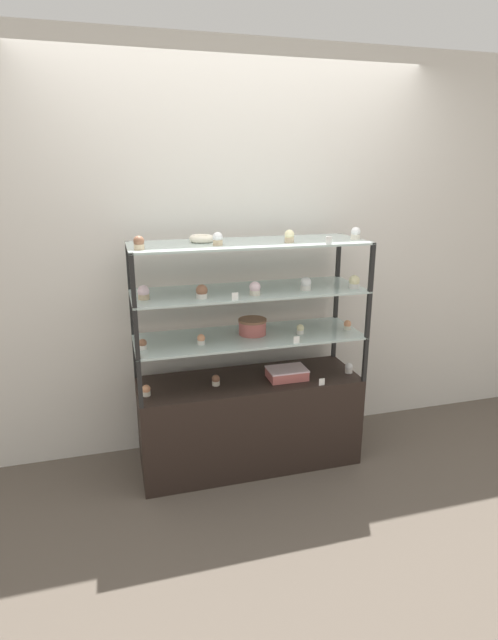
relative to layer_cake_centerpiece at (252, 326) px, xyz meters
name	(u,v)px	position (x,y,z in m)	size (l,w,h in m)	color
ground_plane	(249,460)	(-0.03, -0.02, -0.92)	(20.00, 20.00, 0.00)	brown
back_wall	(233,256)	(-0.03, 0.35, 0.38)	(8.00, 0.05, 2.60)	silver
display_base	(249,421)	(-0.03, -0.02, -0.63)	(1.38, 0.47, 0.58)	black
display_riser_lower	(249,338)	(-0.03, -0.02, -0.07)	(1.38, 0.47, 0.29)	black
display_riser_middle	(249,293)	(-0.03, -0.02, 0.22)	(1.38, 0.47, 0.29)	black
display_riser_upper	(249,245)	(-0.03, -0.02, 0.51)	(1.38, 0.47, 0.29)	black
layer_cake_centerpiece	(252,326)	(0.00, 0.00, 0.00)	(0.17, 0.17, 0.10)	#C66660
sheet_cake_frosted	(287,373)	(0.20, -0.08, -0.30)	(0.24, 0.16, 0.07)	#C66660
cupcake_0	(146,390)	(-0.67, -0.10, -0.30)	(0.05, 0.05, 0.07)	beige
cupcake_1	(216,380)	(-0.25, -0.06, -0.30)	(0.05, 0.05, 0.07)	beige
cupcake_2	(349,368)	(0.62, -0.10, -0.30)	(0.05, 0.05, 0.07)	white
price_tag_0	(322,382)	(0.37, -0.24, -0.31)	(0.04, 0.00, 0.04)	white
cupcake_3	(143,344)	(-0.67, -0.09, -0.02)	(0.05, 0.05, 0.06)	white
cupcake_4	(201,339)	(-0.34, -0.10, -0.02)	(0.05, 0.05, 0.06)	white
cupcake_5	(300,329)	(0.29, -0.08, -0.02)	(0.05, 0.05, 0.06)	white
cupcake_6	(347,325)	(0.61, -0.07, -0.02)	(0.05, 0.05, 0.06)	beige
price_tag_1	(297,340)	(0.20, -0.24, -0.03)	(0.04, 0.00, 0.04)	white
cupcake_7	(144,293)	(-0.65, -0.08, 0.27)	(0.07, 0.07, 0.08)	#CCB28C
cupcake_8	(202,292)	(-0.34, -0.14, 0.27)	(0.07, 0.07, 0.08)	white
cupcake_9	(255,289)	(-0.03, -0.15, 0.27)	(0.07, 0.07, 0.08)	beige
cupcake_10	(306,284)	(0.30, -0.11, 0.27)	(0.07, 0.07, 0.08)	white
cupcake_11	(354,282)	(0.60, -0.14, 0.27)	(0.07, 0.07, 0.08)	white
price_tag_2	(235,296)	(-0.17, -0.24, 0.26)	(0.04, 0.00, 0.04)	white
cupcake_12	(139,243)	(-0.66, -0.15, 0.56)	(0.06, 0.06, 0.07)	#CCB28C
cupcake_13	(218,239)	(-0.23, -0.10, 0.56)	(0.06, 0.06, 0.07)	#CCB28C
cupcake_14	(289,236)	(0.19, -0.10, 0.56)	(0.06, 0.06, 0.07)	#CCB28C
cupcake_15	(356,233)	(0.62, -0.09, 0.56)	(0.06, 0.06, 0.07)	beige
price_tag_3	(329,240)	(0.38, -0.24, 0.55)	(0.04, 0.00, 0.04)	white
donut_glazed	(202,239)	(-0.29, 0.04, 0.54)	(0.14, 0.14, 0.04)	#EFE5CC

